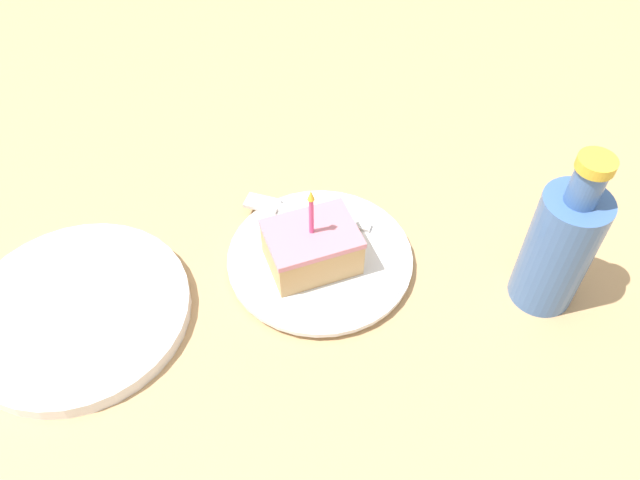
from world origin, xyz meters
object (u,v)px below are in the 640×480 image
object	(u,v)px
cake_slice	(312,247)
bottle	(559,246)
side_plate	(78,311)
fork	(298,211)
plate	(320,258)

from	to	relation	value
cake_slice	bottle	xyz separation A→B (m)	(0.12, 0.24, 0.04)
side_plate	fork	bearing A→B (deg)	100.63
side_plate	bottle	bearing A→B (deg)	73.29
plate	fork	bearing A→B (deg)	-177.89
cake_slice	bottle	bearing A→B (deg)	62.60
plate	side_plate	world-z (taller)	side_plate
plate	fork	distance (m)	0.08
plate	cake_slice	world-z (taller)	cake_slice
side_plate	cake_slice	bearing A→B (deg)	83.83
cake_slice	side_plate	distance (m)	0.28
plate	fork	world-z (taller)	fork
plate	bottle	distance (m)	0.27
fork	side_plate	bearing A→B (deg)	-79.37
fork	bottle	bearing A→B (deg)	48.03
plate	bottle	xyz separation A→B (m)	(0.13, 0.23, 0.08)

